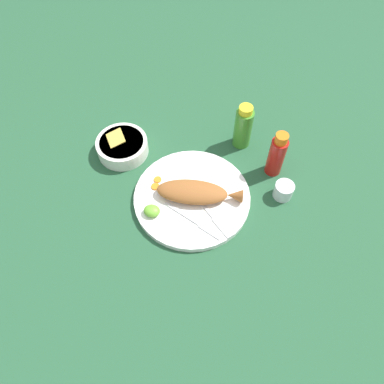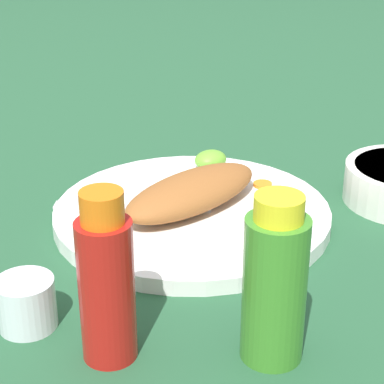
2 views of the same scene
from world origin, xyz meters
name	(u,v)px [view 2 (image 2 of 2)]	position (x,y,z in m)	size (l,w,h in m)	color
ground_plane	(192,221)	(0.00, 0.00, 0.00)	(4.00, 4.00, 0.00)	#235133
main_plate	(192,214)	(0.00, 0.00, 0.01)	(0.33, 0.33, 0.02)	white
fried_fish	(186,194)	(-0.01, 0.00, 0.04)	(0.24, 0.10, 0.04)	#935628
fork_near	(121,207)	(-0.07, 0.05, 0.02)	(0.15, 0.13, 0.00)	silver
fork_far	(132,191)	(-0.03, 0.08, 0.02)	(0.18, 0.09, 0.00)	silver
carrot_slice_near	(276,191)	(0.11, -0.03, 0.02)	(0.02, 0.02, 0.00)	orange
carrot_slice_mid	(263,184)	(0.11, -0.01, 0.02)	(0.02, 0.02, 0.00)	orange
lime_wedge_main	(211,160)	(0.09, 0.08, 0.03)	(0.04, 0.04, 0.02)	#6BB233
hot_sauce_bottle_red	(106,283)	(-0.21, -0.15, 0.07)	(0.05, 0.05, 0.15)	#B21914
hot_sauce_bottle_green	(275,284)	(-0.10, -0.24, 0.07)	(0.05, 0.05, 0.15)	#3D8428
salt_cup	(27,306)	(-0.25, -0.07, 0.02)	(0.05, 0.05, 0.05)	silver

